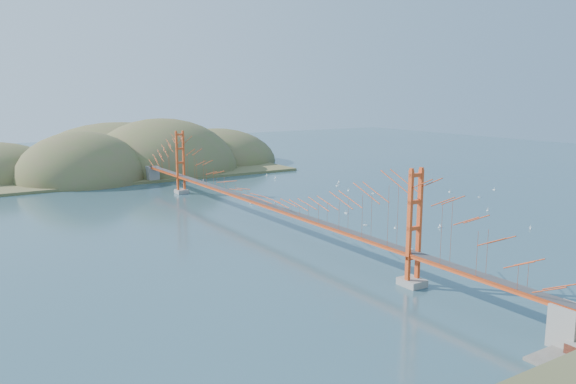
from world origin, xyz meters
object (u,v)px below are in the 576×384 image
sailboat_1 (373,193)px  sailboat_2 (440,227)px  bridge (260,176)px  sailboat_0 (346,212)px

sailboat_1 → sailboat_2: sailboat_1 is taller
sailboat_2 → bridge: bearing=143.8°
sailboat_1 → sailboat_2: bearing=-110.8°
sailboat_2 → sailboat_0: sailboat_0 is taller
sailboat_0 → sailboat_2: bearing=-69.7°
sailboat_1 → sailboat_2: size_ratio=1.09×
bridge → sailboat_0: size_ratio=134.63×
sailboat_2 → sailboat_0: size_ratio=0.84×
bridge → sailboat_2: bridge is taller
sailboat_2 → sailboat_0: 15.32m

